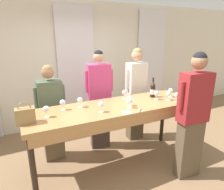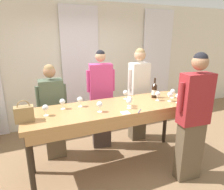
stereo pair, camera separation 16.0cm
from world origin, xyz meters
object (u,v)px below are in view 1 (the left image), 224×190
at_px(wine_glass_center_mid, 46,109).
at_px(handbag, 25,115).
at_px(wine_bottle, 153,90).
at_px(wine_glass_front_left, 171,91).
at_px(guest_pink_top, 99,100).
at_px(wine_glass_front_mid, 130,101).
at_px(tasting_bar, 115,112).
at_px(guest_cream_sweater, 136,93).
at_px(wine_glass_back_right, 101,105).
at_px(wine_glass_near_host, 168,94).
at_px(wine_glass_back_mid, 156,93).
at_px(guest_olive_jacket, 51,113).
at_px(wine_glass_by_bottle, 80,100).
at_px(wine_glass_center_left, 124,93).
at_px(host_pouring, 193,116).
at_px(wine_glass_back_left, 63,103).
at_px(wine_glass_center_right, 177,95).
at_px(wine_glass_front_right, 129,99).

bearing_deg(wine_glass_center_mid, handbag, -159.97).
bearing_deg(wine_bottle, wine_glass_front_left, -25.52).
xyz_separation_m(handbag, guest_pink_top, (1.27, 0.76, -0.21)).
height_order(wine_bottle, wine_glass_front_mid, wine_bottle).
xyz_separation_m(tasting_bar, wine_glass_center_mid, (-0.98, 0.03, 0.21)).
bearing_deg(guest_cream_sweater, wine_glass_back_right, -143.25).
bearing_deg(guest_cream_sweater, wine_glass_near_host, -83.34).
xyz_separation_m(wine_bottle, wine_glass_back_mid, (-0.04, -0.15, -0.02)).
xyz_separation_m(wine_glass_center_mid, guest_olive_jacket, (0.15, 0.67, -0.33)).
relative_size(wine_glass_center_mid, wine_glass_by_bottle, 1.00).
bearing_deg(guest_olive_jacket, guest_pink_top, 0.00).
height_order(wine_glass_center_left, host_pouring, host_pouring).
relative_size(handbag, guest_pink_top, 0.15).
distance_m(wine_bottle, wine_glass_back_left, 1.52).
relative_size(wine_glass_by_bottle, guest_cream_sweater, 0.08).
bearing_deg(guest_pink_top, wine_bottle, -36.20).
relative_size(wine_glass_center_mid, host_pouring, 0.08).
xyz_separation_m(wine_glass_near_host, guest_olive_jacket, (-1.74, 0.82, -0.33)).
bearing_deg(wine_glass_by_bottle, wine_glass_back_right, -58.15).
relative_size(wine_glass_back_mid, wine_glass_by_bottle, 1.00).
xyz_separation_m(wine_glass_front_mid, wine_glass_near_host, (0.75, 0.03, 0.00)).
bearing_deg(handbag, wine_glass_center_left, 11.99).
xyz_separation_m(handbag, guest_cream_sweater, (2.05, 0.76, -0.18)).
relative_size(wine_glass_back_left, host_pouring, 0.08).
height_order(guest_cream_sweater, host_pouring, host_pouring).
distance_m(wine_glass_near_host, wine_glass_by_bottle, 1.42).
bearing_deg(guest_cream_sweater, wine_glass_front_mid, -127.68).
distance_m(wine_glass_center_mid, wine_glass_back_mid, 1.73).
distance_m(wine_glass_center_right, guest_pink_top, 1.34).
distance_m(wine_glass_front_mid, wine_glass_by_bottle, 0.72).
bearing_deg(wine_glass_back_right, host_pouring, -24.05).
bearing_deg(handbag, wine_glass_by_bottle, 18.80).
bearing_deg(tasting_bar, guest_cream_sweater, 40.38).
bearing_deg(wine_glass_by_bottle, tasting_bar, -21.89).
distance_m(tasting_bar, wine_glass_back_left, 0.78).
relative_size(wine_glass_back_mid, guest_pink_top, 0.08).
bearing_deg(guest_pink_top, wine_glass_back_right, -111.05).
bearing_deg(wine_glass_by_bottle, wine_glass_near_host, -12.75).
distance_m(handbag, wine_glass_front_mid, 1.40).
xyz_separation_m(wine_glass_front_right, guest_olive_jacket, (-1.04, 0.76, -0.33)).
height_order(handbag, host_pouring, host_pouring).
relative_size(guest_cream_sweater, host_pouring, 0.99).
bearing_deg(wine_glass_near_host, wine_glass_center_right, -60.48).
relative_size(wine_glass_front_mid, wine_glass_back_left, 1.00).
relative_size(wine_glass_center_mid, guest_pink_top, 0.08).
distance_m(wine_glass_back_mid, guest_pink_top, 1.03).
xyz_separation_m(wine_bottle, wine_glass_center_mid, (-1.77, -0.11, -0.02)).
height_order(wine_bottle, guest_pink_top, guest_pink_top).
bearing_deg(wine_glass_center_mid, wine_glass_front_mid, -9.16).
xyz_separation_m(wine_bottle, wine_glass_center_left, (-0.48, 0.12, -0.02)).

